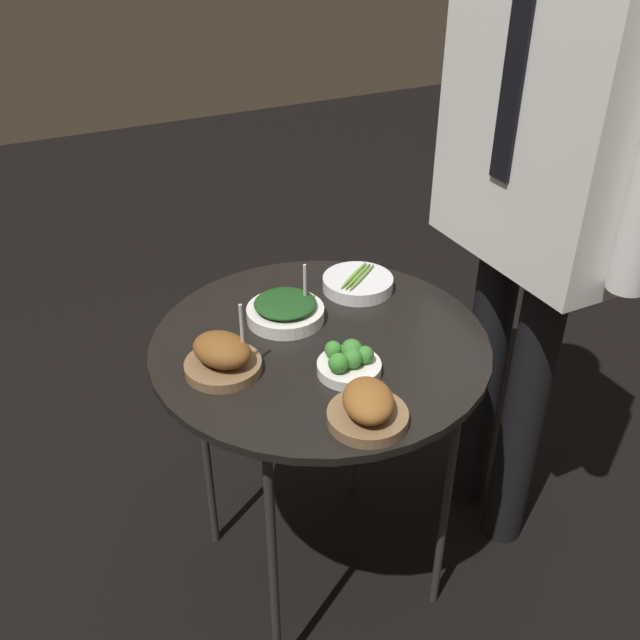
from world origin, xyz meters
TOP-DOWN VIEW (x-y plane):
  - ground_plane at (0.00, 0.00)m, footprint 8.00×8.00m
  - serving_cart at (0.00, 0.00)m, footprint 0.72×0.72m
  - bowl_roast_front_right at (0.27, -0.04)m, footprint 0.15×0.15m
  - bowl_asparagus_mid_right at (-0.15, 0.18)m, footprint 0.17×0.17m
  - bowl_broccoli_back_left at (0.13, -0.00)m, footprint 0.13×0.13m
  - bowl_roast_center at (0.01, -0.22)m, footprint 0.16×0.15m
  - bowl_spinach_near_rim at (-0.11, -0.03)m, footprint 0.17×0.17m
  - waiter_figure at (0.03, 0.52)m, footprint 0.62×0.23m

SIDE VIEW (x-z plane):
  - ground_plane at x=0.00m, z-range 0.00..0.00m
  - serving_cart at x=0.00m, z-range 0.32..1.06m
  - bowl_asparagus_mid_right at x=-0.15m, z-range 0.73..0.77m
  - bowl_spinach_near_rim at x=-0.11m, z-range 0.70..0.82m
  - bowl_broccoli_back_left at x=0.13m, z-range 0.73..0.79m
  - bowl_roast_front_right at x=0.27m, z-range 0.73..0.81m
  - bowl_roast_center at x=0.01m, z-range 0.69..0.85m
  - waiter_figure at x=0.03m, z-range 0.23..1.91m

